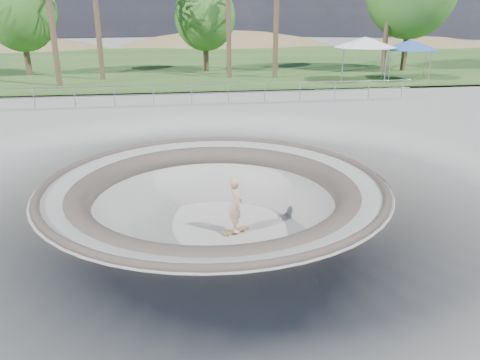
# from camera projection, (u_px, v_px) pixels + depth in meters

# --- Properties ---
(ground) EXTENTS (180.00, 180.00, 0.00)m
(ground) POSITION_uv_depth(u_px,v_px,m) (214.00, 182.00, 14.02)
(ground) COLOR gray
(ground) RESTS_ON ground
(skate_bowl) EXTENTS (14.00, 14.00, 4.10)m
(skate_bowl) POSITION_uv_depth(u_px,v_px,m) (215.00, 237.00, 14.64)
(skate_bowl) COLOR gray
(skate_bowl) RESTS_ON ground
(grass_strip) EXTENTS (180.00, 36.00, 0.12)m
(grass_strip) POSITION_uv_depth(u_px,v_px,m) (179.00, 62.00, 45.55)
(grass_strip) COLOR #2D5421
(grass_strip) RESTS_ON ground
(distant_hills) EXTENTS (103.20, 45.00, 28.60)m
(distant_hills) POSITION_uv_depth(u_px,v_px,m) (202.00, 95.00, 70.09)
(distant_hills) COLOR olive
(distant_hills) RESTS_ON ground
(safety_railing) EXTENTS (25.00, 0.06, 1.03)m
(safety_railing) POSITION_uv_depth(u_px,v_px,m) (191.00, 94.00, 24.94)
(safety_railing) COLOR gray
(safety_railing) RESTS_ON ground
(skateboard) EXTENTS (0.93, 0.61, 0.09)m
(skateboard) POSITION_uv_depth(u_px,v_px,m) (236.00, 230.00, 15.08)
(skateboard) COLOR olive
(skateboard) RESTS_ON ground
(skater) EXTENTS (0.44, 0.66, 1.78)m
(skater) POSITION_uv_depth(u_px,v_px,m) (236.00, 204.00, 14.77)
(skater) COLOR tan
(skater) RESTS_ON skateboard
(canopy_white) EXTENTS (5.46, 5.46, 2.96)m
(canopy_white) POSITION_uv_depth(u_px,v_px,m) (365.00, 42.00, 31.51)
(canopy_white) COLOR gray
(canopy_white) RESTS_ON ground
(canopy_blue) EXTENTS (4.99, 4.99, 2.73)m
(canopy_blue) POSITION_uv_depth(u_px,v_px,m) (410.00, 45.00, 32.06)
(canopy_blue) COLOR gray
(canopy_blue) RESTS_ON ground
(bushy_tree_left) EXTENTS (5.15, 4.68, 7.43)m
(bushy_tree_left) POSITION_uv_depth(u_px,v_px,m) (20.00, 12.00, 33.88)
(bushy_tree_left) COLOR brown
(bushy_tree_left) RESTS_ON ground
(bushy_tree_mid) EXTENTS (4.76, 4.32, 6.86)m
(bushy_tree_mid) POSITION_uv_depth(u_px,v_px,m) (205.00, 17.00, 36.53)
(bushy_tree_mid) COLOR brown
(bushy_tree_mid) RESTS_ON ground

